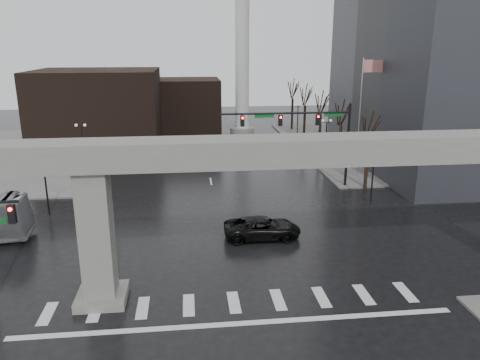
{
  "coord_description": "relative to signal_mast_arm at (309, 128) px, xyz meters",
  "views": [
    {
      "loc": [
        -2.17,
        -23.02,
        13.27
      ],
      "look_at": [
        1.22,
        6.85,
        4.5
      ],
      "focal_mm": 35.0,
      "sensor_mm": 36.0,
      "label": 1
    }
  ],
  "objects": [
    {
      "name": "ground",
      "position": [
        -8.99,
        -18.8,
        -5.83
      ],
      "size": [
        160.0,
        160.0,
        0.0
      ],
      "primitive_type": "plane",
      "color": "black",
      "rests_on": "ground"
    },
    {
      "name": "sidewalk_ne",
      "position": [
        17.01,
        17.2,
        -5.75
      ],
      "size": [
        28.0,
        36.0,
        0.15
      ],
      "primitive_type": "cube",
      "color": "slate",
      "rests_on": "ground"
    },
    {
      "name": "elevated_guideway",
      "position": [
        -7.73,
        -18.8,
        1.05
      ],
      "size": [
        48.0,
        2.6,
        8.7
      ],
      "color": "gray",
      "rests_on": "ground"
    },
    {
      "name": "building_far_left",
      "position": [
        -22.99,
        23.2,
        -0.83
      ],
      "size": [
        16.0,
        14.0,
        10.0
      ],
      "primitive_type": "cube",
      "color": "black",
      "rests_on": "ground"
    },
    {
      "name": "building_far_mid",
      "position": [
        -10.99,
        33.2,
        -1.83
      ],
      "size": [
        10.0,
        10.0,
        8.0
      ],
      "primitive_type": "cube",
      "color": "black",
      "rests_on": "ground"
    },
    {
      "name": "smokestack",
      "position": [
        -2.99,
        27.2,
        7.52
      ],
      "size": [
        3.6,
        3.6,
        30.0
      ],
      "color": "silver",
      "rests_on": "ground"
    },
    {
      "name": "signal_mast_arm",
      "position": [
        0.0,
        0.0,
        0.0
      ],
      "size": [
        12.12,
        0.43,
        8.0
      ],
      "color": "black",
      "rests_on": "ground"
    },
    {
      "name": "flagpole_assembly",
      "position": [
        6.3,
        3.2,
        1.7
      ],
      "size": [
        2.06,
        0.12,
        12.0
      ],
      "color": "silver",
      "rests_on": "ground"
    },
    {
      "name": "lamp_right_0",
      "position": [
        4.51,
        -4.8,
        -2.36
      ],
      "size": [
        1.22,
        0.32,
        5.11
      ],
      "color": "black",
      "rests_on": "ground"
    },
    {
      "name": "lamp_right_1",
      "position": [
        4.51,
        9.2,
        -2.36
      ],
      "size": [
        1.22,
        0.32,
        5.11
      ],
      "color": "black",
      "rests_on": "ground"
    },
    {
      "name": "lamp_right_2",
      "position": [
        4.51,
        23.2,
        -2.36
      ],
      "size": [
        1.22,
        0.32,
        5.11
      ],
      "color": "black",
      "rests_on": "ground"
    },
    {
      "name": "lamp_left_0",
      "position": [
        -22.49,
        -4.8,
        -2.36
      ],
      "size": [
        1.22,
        0.32,
        5.11
      ],
      "color": "black",
      "rests_on": "ground"
    },
    {
      "name": "lamp_left_1",
      "position": [
        -22.49,
        9.2,
        -2.36
      ],
      "size": [
        1.22,
        0.32,
        5.11
      ],
      "color": "black",
      "rests_on": "ground"
    },
    {
      "name": "lamp_left_2",
      "position": [
        -22.49,
        23.2,
        -2.36
      ],
      "size": [
        1.22,
        0.32,
        5.11
      ],
      "color": "black",
      "rests_on": "ground"
    },
    {
      "name": "tree_right_0",
      "position": [
        5.54,
        -0.78,
        -3.04
      ],
      "size": [
        1.09,
        1.58,
        7.5
      ],
      "color": "black",
      "rests_on": "ground"
    },
    {
      "name": "tree_right_1",
      "position": [
        5.54,
        7.22,
        -2.98
      ],
      "size": [
        1.09,
        1.61,
        7.67
      ],
      "color": "black",
      "rests_on": "ground"
    },
    {
      "name": "tree_right_2",
      "position": [
        5.54,
        15.22,
        -2.91
      ],
      "size": [
        1.1,
        1.63,
        7.85
      ],
      "color": "black",
      "rests_on": "ground"
    },
    {
      "name": "tree_right_3",
      "position": [
        5.54,
        23.22,
        -2.85
      ],
      "size": [
        1.11,
        1.66,
        8.02
      ],
      "color": "black",
      "rests_on": "ground"
    },
    {
      "name": "tree_right_4",
      "position": [
        5.54,
        31.22,
        -2.79
      ],
      "size": [
        1.12,
        1.69,
        8.19
      ],
      "color": "black",
      "rests_on": "ground"
    },
    {
      "name": "pickup_truck",
      "position": [
        -6.12,
        -11.42,
        -5.07
      ],
      "size": [
        5.44,
        2.53,
        1.51
      ],
      "primitive_type": "imported",
      "rotation": [
        0.0,
        0.0,
        1.57
      ],
      "color": "black",
      "rests_on": "ground"
    }
  ]
}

